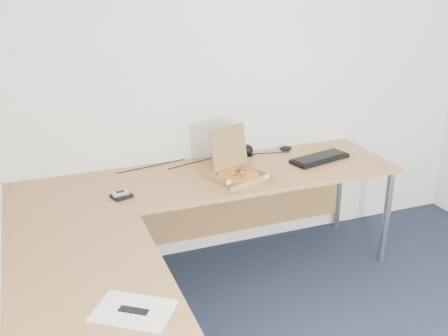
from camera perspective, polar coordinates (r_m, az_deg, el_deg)
name	(u,v)px	position (r m, az deg, el deg)	size (l,w,h in m)	color
room_shell	(439,161)	(2.32, 22.37, 0.69)	(3.50, 3.50, 2.50)	white
desk	(181,215)	(2.93, -4.66, -5.16)	(2.50, 2.20, 0.73)	#B57F47
pizza_box	(238,173)	(3.33, 1.51, -0.54)	(0.29, 0.34, 0.30)	#AC7C46
drinking_glass	(237,150)	(3.66, 1.45, 1.98)	(0.07, 0.07, 0.13)	white
keyboard	(320,158)	(3.70, 10.36, 1.03)	(0.43, 0.15, 0.03)	black
mouse	(286,148)	(3.87, 6.72, 2.14)	(0.09, 0.06, 0.03)	black
wallet	(122,196)	(3.13, -11.06, -2.99)	(0.11, 0.09, 0.02)	black
phone	(120,193)	(3.12, -11.21, -2.70)	(0.09, 0.05, 0.02)	#B2B5BA
paper_sheet	(134,311)	(2.17, -9.81, -15.02)	(0.31, 0.22, 0.00)	white
dome_speaker	(247,149)	(3.75, 2.54, 2.04)	(0.10, 0.10, 0.08)	black
cable_bundle	(202,160)	(3.64, -2.40, 0.83)	(0.60, 0.04, 0.01)	black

